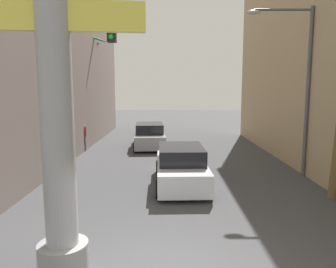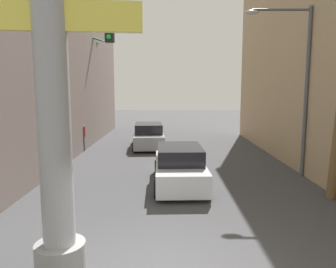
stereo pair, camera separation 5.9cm
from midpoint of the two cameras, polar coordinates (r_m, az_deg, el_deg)
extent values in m
plane|color=#424244|center=(16.72, -0.17, -5.27)|extent=(84.84, 84.84, 0.00)
cube|color=slate|center=(22.05, -25.19, 8.66)|extent=(8.12, 23.37, 8.77)
cylinder|color=#9E9EA3|center=(6.65, -19.62, 10.36)|extent=(0.64, 0.64, 8.30)
cylinder|color=gray|center=(7.49, -18.19, -20.05)|extent=(1.02, 1.02, 0.70)
cube|color=#F2E04C|center=(6.71, -18.33, 18.98)|extent=(3.04, 0.46, 0.56)
cylinder|color=#59595E|center=(15.26, 22.77, 6.47)|extent=(0.16, 0.16, 7.19)
cylinder|color=#59595E|center=(15.17, 19.03, 19.76)|extent=(2.42, 0.10, 0.10)
ellipsoid|color=beige|center=(14.82, 14.30, 19.84)|extent=(0.56, 0.28, 0.20)
cylinder|color=#333333|center=(10.24, -20.65, 19.18)|extent=(5.04, 0.10, 0.10)
cube|color=black|center=(9.71, -10.23, 17.49)|extent=(0.24, 0.24, 0.70)
sphere|color=red|center=(9.63, -10.41, 18.90)|extent=(0.14, 0.14, 0.14)
sphere|color=yellow|center=(9.59, -10.37, 17.61)|extent=(0.14, 0.14, 0.14)
sphere|color=green|center=(9.55, -10.34, 16.31)|extent=(0.14, 0.14, 0.14)
cylinder|color=black|center=(14.69, -2.02, -5.85)|extent=(0.24, 0.65, 0.64)
cylinder|color=black|center=(14.80, 4.91, -5.77)|extent=(0.24, 0.65, 0.64)
cylinder|color=black|center=(11.59, -2.01, -9.63)|extent=(0.24, 0.65, 0.64)
cylinder|color=black|center=(11.73, 6.83, -9.48)|extent=(0.24, 0.65, 0.64)
cube|color=silver|center=(13.10, 1.89, -6.47)|extent=(2.01, 4.66, 0.80)
cube|color=black|center=(12.95, 1.91, -3.47)|extent=(1.80, 2.58, 0.60)
cylinder|color=black|center=(23.13, -5.81, -0.81)|extent=(0.26, 0.65, 0.64)
cylinder|color=black|center=(23.15, -1.40, -0.76)|extent=(0.26, 0.65, 0.64)
cylinder|color=black|center=(19.92, -6.05, -2.23)|extent=(0.26, 0.65, 0.64)
cylinder|color=black|center=(19.94, -0.93, -2.17)|extent=(0.26, 0.65, 0.64)
cube|color=#99999E|center=(21.48, -3.56, -0.81)|extent=(2.20, 4.78, 0.80)
cube|color=black|center=(21.39, -3.57, 1.04)|extent=(1.90, 2.68, 0.60)
cylinder|color=brown|center=(24.12, -14.57, 7.39)|extent=(0.85, 0.52, 7.41)
ellipsoid|color=#20792D|center=(24.01, -12.88, 15.94)|extent=(1.63, 0.46, 0.59)
ellipsoid|color=#1F702D|center=(24.75, -13.52, 15.69)|extent=(1.11, 1.59, 0.58)
ellipsoid|color=#2F742D|center=(24.96, -14.95, 15.44)|extent=(0.79, 1.61, 0.75)
ellipsoid|color=#21792D|center=(24.68, -16.38, 15.35)|extent=(1.50, 0.99, 0.92)
ellipsoid|color=#2A682D|center=(23.94, -16.86, 15.76)|extent=(1.56, 1.11, 0.68)
ellipsoid|color=#26712D|center=(23.38, -15.69, 15.78)|extent=(0.57, 1.52, 0.95)
ellipsoid|color=#31702D|center=(23.34, -14.38, 15.83)|extent=(1.01, 1.47, 0.96)
cylinder|color=#1E233F|center=(20.90, -14.85, -1.62)|extent=(0.14, 0.14, 0.89)
cylinder|color=#1E233F|center=(20.71, -14.68, -1.70)|extent=(0.14, 0.14, 0.89)
cylinder|color=#B22626|center=(20.70, -14.84, 0.39)|extent=(0.47, 0.47, 0.61)
sphere|color=tan|center=(20.65, -14.88, 1.53)|extent=(0.22, 0.22, 0.22)
camera|label=1|loc=(0.03, -90.15, -0.02)|focal=35.00mm
camera|label=2|loc=(0.03, 89.85, 0.02)|focal=35.00mm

